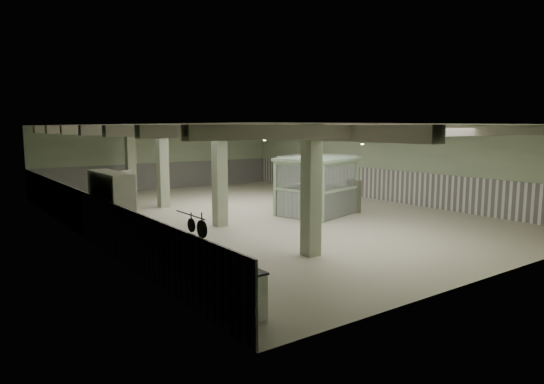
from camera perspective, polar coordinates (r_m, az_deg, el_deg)
floor at (r=19.73m, az=-1.24°, el=-2.64°), size 20.00×20.00×0.00m
ceiling at (r=19.41m, az=-1.27°, el=7.87°), size 14.00×20.00×0.02m
wall_back at (r=28.27m, az=-12.89°, el=3.97°), size 14.00×0.02×3.60m
wall_front at (r=12.67m, az=25.44°, el=-0.94°), size 14.00×0.02×3.60m
wall_left at (r=16.56m, az=-21.60°, el=1.13°), size 0.02×20.00×3.60m
wall_right at (r=24.15m, az=12.56°, el=3.38°), size 0.02×20.00×3.60m
wainscot_left at (r=16.71m, az=-21.34°, el=-2.44°), size 0.05×19.90×1.50m
wainscot_right at (r=24.23m, az=12.45°, el=0.90°), size 0.05×19.90×1.50m
wainscot_back at (r=28.33m, az=-12.81°, el=1.85°), size 13.90×0.05×1.50m
girder at (r=18.10m, az=-7.84°, el=7.12°), size 0.45×19.90×0.40m
beam_a at (r=13.91m, az=16.72°, el=6.89°), size 13.90×0.35×0.32m
beam_b at (r=15.56m, az=9.35°, el=7.16°), size 13.90×0.35×0.32m
beam_c at (r=17.41m, az=3.46°, el=7.29°), size 13.90×0.35×0.32m
beam_d at (r=19.41m, az=-1.27°, el=7.34°), size 13.90×0.35×0.32m
beam_e at (r=21.51m, az=-5.09°, el=7.35°), size 13.90×0.35×0.32m
beam_f at (r=23.69m, az=-8.22°, el=7.33°), size 13.90×0.35×0.32m
beam_g at (r=25.93m, az=-10.81°, el=7.29°), size 13.90×0.35×0.32m
column_a at (r=13.24m, az=4.63°, el=0.13°), size 0.42×0.42×3.60m
column_b at (r=17.32m, az=-6.18°, el=1.89°), size 0.42×0.42×3.60m
column_c at (r=21.78m, az=-12.74°, el=2.93°), size 0.42×0.42×3.60m
column_d at (r=25.50m, az=-16.30°, el=3.47°), size 0.42×0.42×3.60m
hook_rail at (r=9.47m, az=-9.61°, el=-2.67°), size 0.02×1.20×0.02m
pendant_front at (r=15.92m, az=10.59°, el=5.81°), size 0.44×0.44×0.22m
pendant_mid at (r=20.11m, az=-0.90°, el=6.30°), size 0.44×0.44×0.22m
pendant_back at (r=24.37m, az=-7.70°, el=6.47°), size 0.44×0.44×0.22m
prep_counter at (r=10.93m, az=-10.23°, el=-8.77°), size 0.90×5.15×0.91m
pitcher_near at (r=10.89m, az=-9.54°, el=-5.63°), size 0.26×0.28×0.29m
pitcher_far at (r=9.43m, az=-4.92°, el=-7.61°), size 0.21×0.25×0.30m
veg_colander at (r=10.19m, az=-9.32°, el=-6.89°), size 0.48×0.48×0.18m
orange_bowl at (r=9.05m, az=-4.60°, el=-8.97°), size 0.34×0.34×0.09m
skillet_near at (r=9.20m, az=-8.24°, el=-4.34°), size 0.05×0.34×0.34m
skillet_far at (r=9.58m, az=-9.47°, el=-3.88°), size 0.04×0.27×0.27m
walkin_cooler at (r=14.96m, az=-18.29°, el=-1.93°), size 1.18×2.48×2.27m
guard_booth at (r=19.55m, az=5.30°, el=1.99°), size 3.44×3.14×2.39m
filing_cabinet at (r=20.43m, az=9.51°, el=-0.46°), size 0.61×0.73×1.36m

